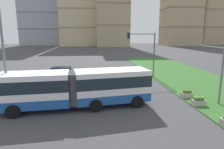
% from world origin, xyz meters
% --- Properties ---
extents(articulated_bus, '(12.01, 3.97, 3.00)m').
position_xyz_m(articulated_bus, '(-3.17, 11.54, 1.65)').
color(articulated_bus, white).
rests_on(articulated_bus, ground).
extents(car_maroon_sedan, '(4.59, 2.47, 1.58)m').
position_xyz_m(car_maroon_sedan, '(-6.04, 22.34, 0.75)').
color(car_maroon_sedan, maroon).
rests_on(car_maroon_sedan, ground).
extents(flower_planter_3, '(1.10, 0.56, 0.74)m').
position_xyz_m(flower_planter_3, '(6.83, 10.86, 0.43)').
color(flower_planter_3, '#B7AD9E').
rests_on(flower_planter_3, grass_median).
extents(flower_planter_4, '(1.10, 0.56, 0.74)m').
position_xyz_m(flower_planter_4, '(6.83, 12.94, 0.43)').
color(flower_planter_4, '#B7AD9E').
rests_on(flower_planter_4, grass_median).
extents(traffic_light_far_right, '(3.95, 0.28, 6.11)m').
position_xyz_m(traffic_light_far_right, '(5.16, 22.00, 4.20)').
color(traffic_light_far_right, '#474C51').
rests_on(traffic_light_far_right, ground).
extents(streetlight_left, '(0.70, 0.28, 10.07)m').
position_xyz_m(streetlight_left, '(-8.50, 11.46, 5.49)').
color(streetlight_left, slate).
rests_on(streetlight_left, ground).
extents(apartment_tower_westcentre, '(20.78, 16.37, 35.70)m').
position_xyz_m(apartment_tower_westcentre, '(-7.69, 103.20, 17.87)').
color(apartment_tower_westcentre, beige).
rests_on(apartment_tower_westcentre, ground).
extents(apartment_tower_centre, '(15.87, 15.31, 38.93)m').
position_xyz_m(apartment_tower_centre, '(8.00, 94.94, 19.48)').
color(apartment_tower_centre, tan).
rests_on(apartment_tower_centre, ground).
extents(apartment_tower_eastcentre, '(18.46, 14.87, 37.65)m').
position_xyz_m(apartment_tower_eastcentre, '(45.30, 100.08, 18.85)').
color(apartment_tower_eastcentre, tan).
rests_on(apartment_tower_eastcentre, ground).
extents(apartment_tower_east, '(19.22, 19.01, 47.69)m').
position_xyz_m(apartment_tower_east, '(69.71, 110.04, 23.86)').
color(apartment_tower_east, tan).
rests_on(apartment_tower_east, ground).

